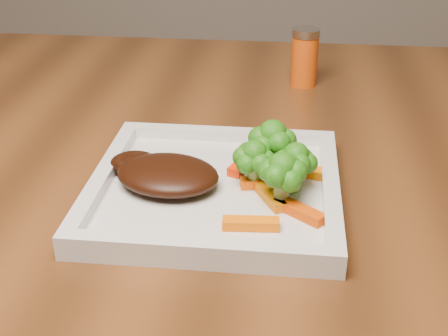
# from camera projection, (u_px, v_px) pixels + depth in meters

# --- Properties ---
(plate) EXTENTS (0.27, 0.27, 0.01)m
(plate) POSITION_uv_depth(u_px,v_px,m) (215.00, 192.00, 0.69)
(plate) COLOR silver
(plate) RESTS_ON dining_table
(steak) EXTENTS (0.13, 0.11, 0.03)m
(steak) POSITION_uv_depth(u_px,v_px,m) (168.00, 175.00, 0.68)
(steak) COLOR black
(steak) RESTS_ON plate
(broccoli_0) EXTENTS (0.08, 0.08, 0.07)m
(broccoli_0) POSITION_uv_depth(u_px,v_px,m) (272.00, 145.00, 0.70)
(broccoli_0) COLOR #1E6410
(broccoli_0) RESTS_ON plate
(broccoli_1) EXTENTS (0.05, 0.05, 0.06)m
(broccoli_1) POSITION_uv_depth(u_px,v_px,m) (296.00, 163.00, 0.67)
(broccoli_1) COLOR #317914
(broccoli_1) RESTS_ON plate
(broccoli_2) EXTENTS (0.06, 0.06, 0.06)m
(broccoli_2) POSITION_uv_depth(u_px,v_px,m) (282.00, 180.00, 0.64)
(broccoli_2) COLOR #3B7914
(broccoli_2) RESTS_ON plate
(broccoli_3) EXTENTS (0.07, 0.07, 0.06)m
(broccoli_3) POSITION_uv_depth(u_px,v_px,m) (254.00, 161.00, 0.68)
(broccoli_3) COLOR #295C0F
(broccoli_3) RESTS_ON plate
(carrot_0) EXTENTS (0.06, 0.02, 0.01)m
(carrot_0) POSITION_uv_depth(u_px,v_px,m) (251.00, 224.00, 0.61)
(carrot_0) COLOR orange
(carrot_0) RESTS_ON plate
(carrot_1) EXTENTS (0.06, 0.05, 0.01)m
(carrot_1) POSITION_uv_depth(u_px,v_px,m) (299.00, 211.00, 0.63)
(carrot_1) COLOR #D04203
(carrot_1) RESTS_ON plate
(carrot_3) EXTENTS (0.06, 0.03, 0.01)m
(carrot_3) POSITION_uv_depth(u_px,v_px,m) (306.00, 171.00, 0.71)
(carrot_3) COLOR orange
(carrot_3) RESTS_ON plate
(carrot_4) EXTENTS (0.04, 0.06, 0.01)m
(carrot_4) POSITION_uv_depth(u_px,v_px,m) (245.00, 163.00, 0.73)
(carrot_4) COLOR #F52F04
(carrot_4) RESTS_ON plate
(carrot_5) EXTENTS (0.04, 0.05, 0.01)m
(carrot_5) POSITION_uv_depth(u_px,v_px,m) (271.00, 197.00, 0.66)
(carrot_5) COLOR #DA6D03
(carrot_5) RESTS_ON plate
(carrot_6) EXTENTS (0.05, 0.02, 0.01)m
(carrot_6) POSITION_uv_depth(u_px,v_px,m) (264.00, 182.00, 0.69)
(carrot_6) COLOR #FF5A04
(carrot_6) RESTS_ON plate
(spice_shaker) EXTENTS (0.05, 0.05, 0.09)m
(spice_shaker) POSITION_uv_depth(u_px,v_px,m) (305.00, 57.00, 0.99)
(spice_shaker) COLOR #D1490B
(spice_shaker) RESTS_ON dining_table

